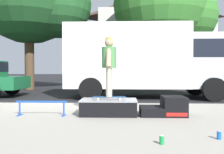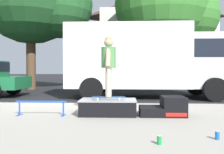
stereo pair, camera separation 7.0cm
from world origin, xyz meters
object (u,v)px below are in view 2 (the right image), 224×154
Objects in this scene: skate_box at (108,107)px; soda_can_b at (217,135)px; skater_kid at (109,61)px; soda_can at (159,140)px; grind_rail at (41,105)px; box_truck at (150,58)px; street_tree_main at (167,6)px; skateboard at (109,97)px; kicker_ramp at (166,107)px.

soda_can_b is (1.79, -1.96, -0.13)m from skate_box.
skate_box is 2.66m from soda_can_b.
skater_kid reaches higher than skate_box.
skater_kid is at bearing 110.99° from soda_can.
grind_rail reaches higher than soda_can_b.
skater_kid is at bearing 37.00° from skate_box.
street_tree_main reaches higher than box_truck.
street_tree_main is at bearing 72.33° from skateboard.
street_tree_main is (3.05, 9.56, 4.61)m from skateboard.
skateboard is 5.10m from box_truck.
grind_rail is at bearing 139.14° from soda_can.
skateboard reaches higher than skate_box.
skate_box reaches higher than soda_can.
box_truck is (0.13, 4.75, 1.40)m from kicker_ramp.
street_tree_main is at bearing 64.56° from grind_rail.
street_tree_main is at bearing 79.53° from soda_can.
box_truck is at bearing 72.61° from skate_box.
kicker_ramp is at bearing -100.05° from street_tree_main.
skateboard is (0.01, 0.01, 0.23)m from skate_box.
soda_can_b is at bearing -96.26° from street_tree_main.
street_tree_main reaches higher than grind_rail.
skateboard is at bearing 5.34° from grind_rail.
street_tree_main is at bearing 79.95° from kicker_ramp.
skate_box reaches higher than soda_can_b.
box_truck is (-0.30, 6.71, 1.52)m from soda_can_b.
skate_box is 10.45× the size of soda_can.
skater_kid is at bearing -107.32° from box_truck.
box_truck is (1.49, 4.75, 1.38)m from skate_box.
kicker_ramp reaches higher than skate_box.
soda_can is (-0.49, -2.24, -0.12)m from kicker_ramp.
skateboard is at bearing 179.70° from kicker_ramp.
box_truck is at bearing -108.02° from street_tree_main.
skate_box is at bearing 179.98° from kicker_ramp.
skater_kid reaches higher than soda_can.
skateboard is 2.44m from soda_can.
kicker_ramp is 2.01m from soda_can_b.
kicker_ramp is 8.26× the size of soda_can.
skate_box is 1.57m from grind_rail.
skater_kid is (-1.35, 0.01, 1.09)m from kicker_ramp.
skateboard is at bearing 132.21° from soda_can_b.
kicker_ramp is 1.37m from skateboard.
soda_can is (0.86, -2.25, -0.36)m from skateboard.
skateboard is 2.68m from soda_can_b.
box_truck is at bearing 72.68° from skater_kid.
kicker_ramp is 2.30m from soda_can.
street_tree_main is (2.18, 11.81, 4.97)m from soda_can.
skater_kid is 11.28× the size of soda_can_b.
grind_rail is (-1.56, -0.14, 0.05)m from skate_box.
soda_can_b is 0.02× the size of box_truck.
skate_box is 1.07m from skater_kid.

